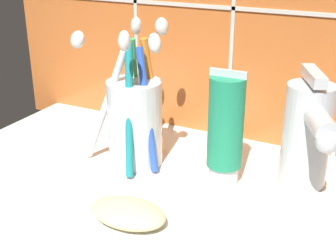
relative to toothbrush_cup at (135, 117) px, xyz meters
The scene contains 5 objects.
sink_counter 11.10cm from the toothbrush_cup, 44.82° to the right, with size 58.73×39.19×2.00cm, color silver.
toothbrush_cup is the anchor object (origin of this frame).
toothpaste_tube 11.79cm from the toothbrush_cup, ahead, with size 4.21×4.01×13.61cm.
sink_faucet 20.48cm from the toothbrush_cup, ahead, with size 6.86×10.78×13.55cm.
soap_bar 14.40cm from the toothbrush_cup, 61.97° to the right, with size 8.18×5.14×2.09cm, color beige.
Camera 1 is at (21.59, -39.76, 29.20)cm, focal length 50.00 mm.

